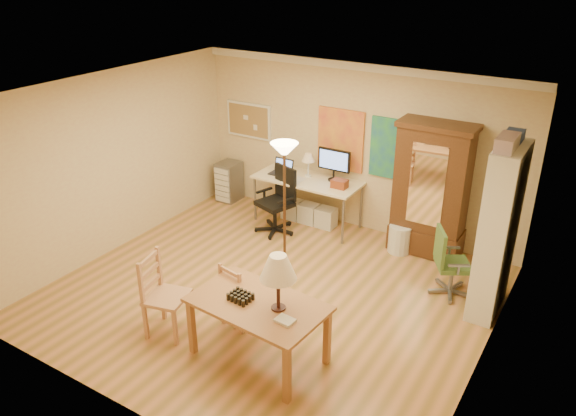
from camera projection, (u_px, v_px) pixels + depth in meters
The scene contains 16 objects.
floor at pixel (270, 294), 7.57m from camera, with size 5.50×5.50×0.00m, color olive.
crown_molding at pixel (358, 66), 8.36m from camera, with size 5.50×0.08×0.12m, color white.
corkboard at pixel (249, 120), 9.83m from camera, with size 0.90×0.04×0.62m, color #A0894B.
art_panel_left at pixel (341, 140), 8.99m from camera, with size 0.80×0.04×1.00m, color yellow.
art_panel_right at pixel (393, 149), 8.56m from camera, with size 0.75×0.04×0.95m, color #226488.
dining_table at pixel (265, 294), 5.99m from camera, with size 1.54×1.00×1.39m.
ladder_chair_back at pixel (239, 296), 6.80m from camera, with size 0.46×0.44×0.85m.
ladder_chair_left at pixel (164, 297), 6.64m from camera, with size 0.55×0.57×1.03m.
torchiere_lamp at pixel (284, 172), 7.26m from camera, with size 0.36×0.36×2.00m.
computer_desk at pixel (310, 196), 9.33m from camera, with size 1.77×0.77×1.34m.
office_chair_black at pixel (277, 215), 9.14m from camera, with size 0.67×0.67×1.09m.
office_chair_green at pixel (449, 277), 7.48m from camera, with size 0.59×0.59×0.95m.
drawer_cart at pixel (229, 181), 10.27m from camera, with size 0.36×0.43×0.72m.
armoire at pixel (430, 198), 8.28m from camera, with size 1.10×0.52×2.03m.
bookshelf at pixel (498, 233), 6.82m from camera, with size 0.33×0.88×2.19m.
wastebin at pixel (400, 239), 8.54m from camera, with size 0.35×0.35×0.43m, color silver.
Camera 1 is at (3.56, -5.31, 4.22)m, focal length 35.00 mm.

